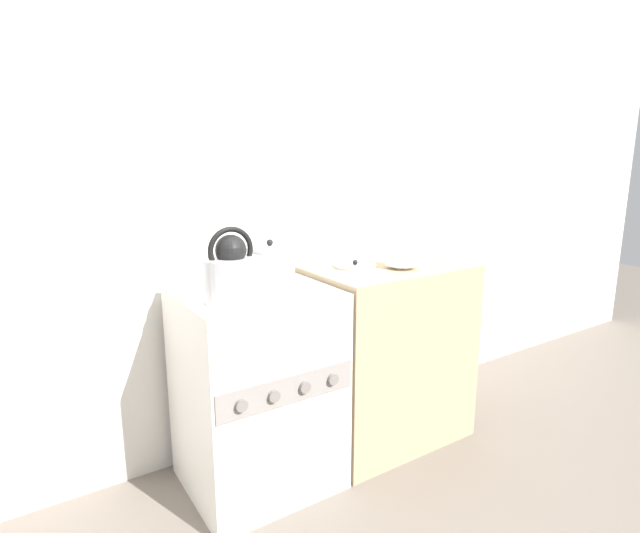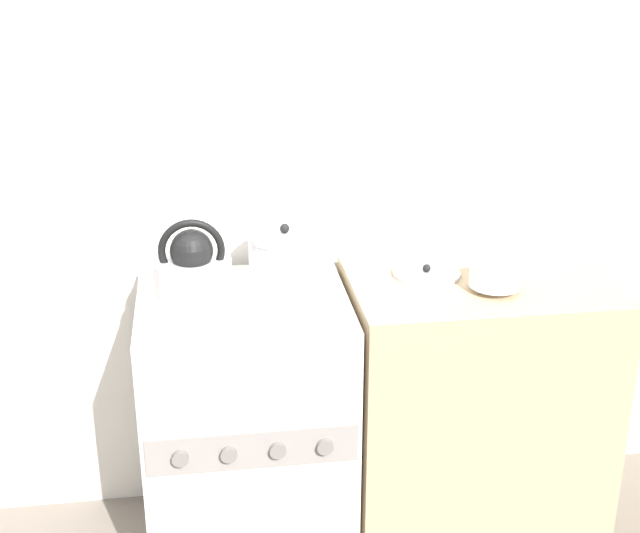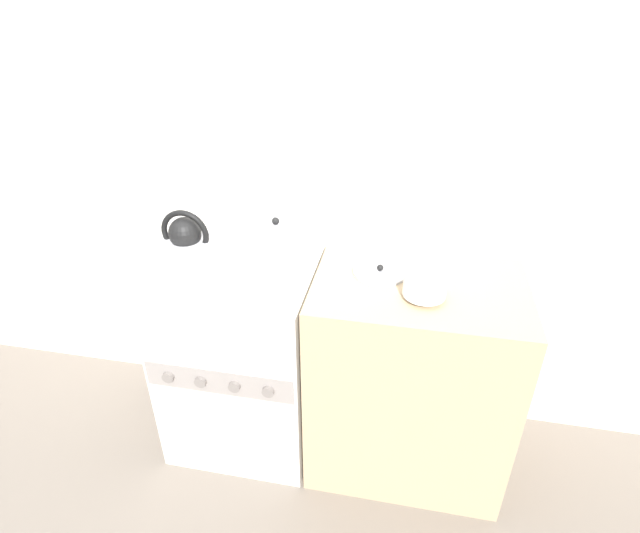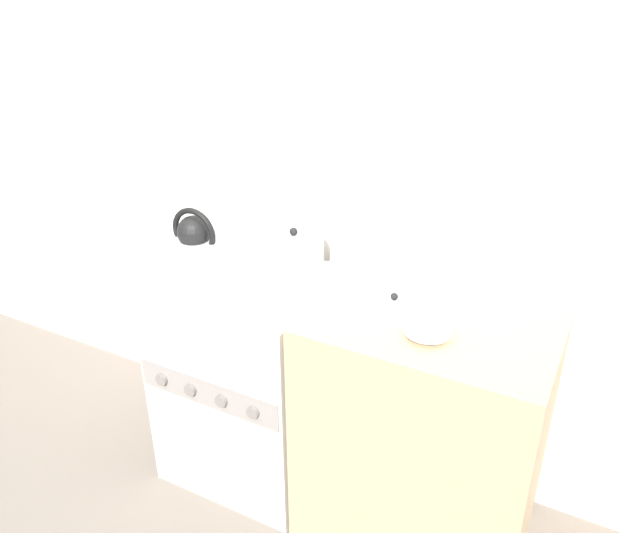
# 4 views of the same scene
# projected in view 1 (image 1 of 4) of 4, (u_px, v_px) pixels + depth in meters

# --- Properties ---
(ground_plane) EXTENTS (12.00, 12.00, 0.00)m
(ground_plane) POSITION_uv_depth(u_px,v_px,m) (290.00, 514.00, 1.94)
(ground_plane) COLOR #70665B
(wall_back) EXTENTS (7.00, 0.06, 2.50)m
(wall_back) POSITION_uv_depth(u_px,v_px,m) (218.00, 183.00, 2.16)
(wall_back) COLOR silver
(wall_back) RESTS_ON ground_plane
(stove) EXTENTS (0.59, 0.55, 0.84)m
(stove) POSITION_uv_depth(u_px,v_px,m) (257.00, 389.00, 2.06)
(stove) COLOR silver
(stove) RESTS_ON ground_plane
(counter) EXTENTS (0.75, 0.51, 0.86)m
(counter) POSITION_uv_depth(u_px,v_px,m) (385.00, 352.00, 2.42)
(counter) COLOR tan
(counter) RESTS_ON ground_plane
(kettle) EXTENTS (0.25, 0.21, 0.28)m
(kettle) POSITION_uv_depth(u_px,v_px,m) (232.00, 273.00, 1.81)
(kettle) COLOR silver
(kettle) RESTS_ON stove
(cooking_pot) EXTENTS (0.22, 0.22, 0.18)m
(cooking_pot) POSITION_uv_depth(u_px,v_px,m) (270.00, 263.00, 2.12)
(cooking_pot) COLOR #B2B2B7
(cooking_pot) RESTS_ON stove
(enamel_bowl) EXTENTS (0.14, 0.14, 0.09)m
(enamel_bowl) POSITION_uv_depth(u_px,v_px,m) (402.00, 258.00, 2.26)
(enamel_bowl) COLOR white
(enamel_bowl) RESTS_ON counter
(loose_pot_lid) EXTENTS (0.20, 0.20, 0.03)m
(loose_pot_lid) POSITION_uv_depth(u_px,v_px,m) (355.00, 266.00, 2.30)
(loose_pot_lid) COLOR #B2B2B7
(loose_pot_lid) RESTS_ON counter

